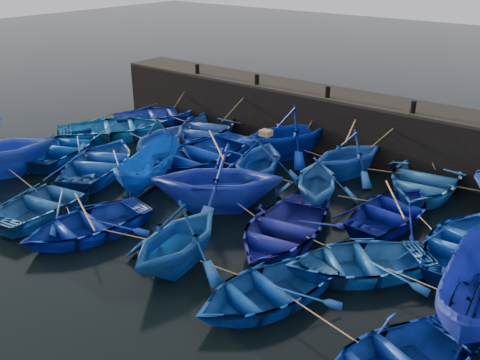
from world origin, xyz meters
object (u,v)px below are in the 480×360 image
Objects in this scene: boat_0 at (158,114)px; wooden_crate at (266,133)px; boat_13 at (66,146)px; boat_8 at (199,154)px.

wooden_crate is at bearing -169.04° from boat_0.
boat_13 is at bearing 124.33° from boat_0.
boat_0 is at bearing 160.93° from wooden_crate.
boat_8 is 3.90m from wooden_crate.
boat_0 is 6.22m from boat_13.
boat_13 is (0.47, -6.20, 0.03)m from boat_0.
boat_8 is 6.30m from boat_13.
wooden_crate is (9.61, -3.32, 1.81)m from boat_0.
boat_8 is at bearing -179.11° from wooden_crate.
boat_8 is 13.23× the size of wooden_crate.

